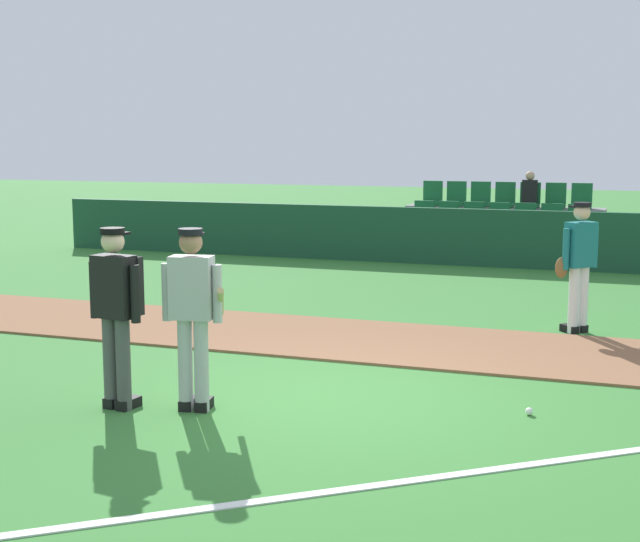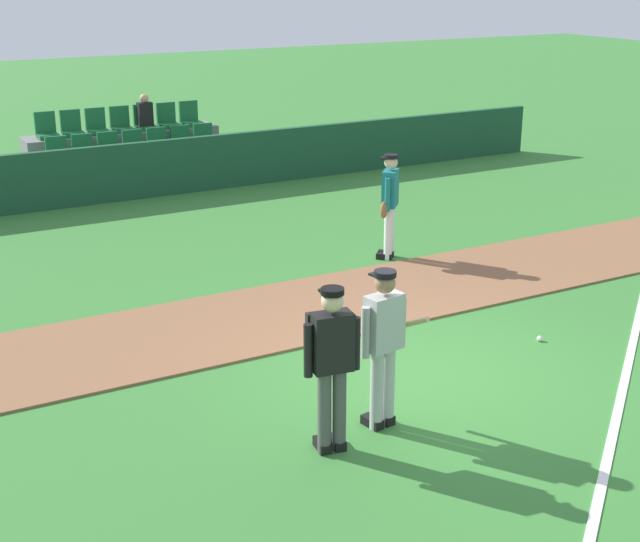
# 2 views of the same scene
# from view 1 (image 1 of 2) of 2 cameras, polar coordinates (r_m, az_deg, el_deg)

# --- Properties ---
(ground_plane) EXTENTS (80.00, 80.00, 0.00)m
(ground_plane) POSITION_cam_1_polar(r_m,az_deg,el_deg) (9.02, 1.11, -8.17)
(ground_plane) COLOR #387A33
(infield_dirt_path) EXTENTS (28.00, 2.34, 0.03)m
(infield_dirt_path) POSITION_cam_1_polar(r_m,az_deg,el_deg) (11.38, 5.17, -4.62)
(infield_dirt_path) COLOR brown
(infield_dirt_path) RESTS_ON ground
(dugout_fence) EXTENTS (20.00, 0.16, 1.18)m
(dugout_fence) POSITION_cam_1_polar(r_m,az_deg,el_deg) (18.45, 10.92, 2.09)
(dugout_fence) COLOR #19472D
(dugout_fence) RESTS_ON ground
(stadium_bleachers) EXTENTS (4.45, 2.10, 1.90)m
(stadium_bleachers) POSITION_cam_1_polar(r_m,az_deg,el_deg) (19.89, 11.56, 2.22)
(stadium_bleachers) COLOR slate
(stadium_bleachers) RESTS_ON ground
(batter_grey_jersey) EXTENTS (0.73, 0.74, 1.76)m
(batter_grey_jersey) POSITION_cam_1_polar(r_m,az_deg,el_deg) (8.47, -8.17, -2.61)
(batter_grey_jersey) COLOR #B2B2B2
(batter_grey_jersey) RESTS_ON ground
(umpire_home_plate) EXTENTS (0.58, 0.35, 1.76)m
(umpire_home_plate) POSITION_cam_1_polar(r_m,az_deg,el_deg) (8.67, -12.96, -2.27)
(umpire_home_plate) COLOR #4C4C4C
(umpire_home_plate) RESTS_ON ground
(runner_teal_jersey) EXTENTS (0.55, 0.51, 1.76)m
(runner_teal_jersey) POSITION_cam_1_polar(r_m,az_deg,el_deg) (12.31, 16.31, 0.55)
(runner_teal_jersey) COLOR white
(runner_teal_jersey) RESTS_ON ground
(baseball) EXTENTS (0.07, 0.07, 0.07)m
(baseball) POSITION_cam_1_polar(r_m,az_deg,el_deg) (8.70, 13.31, -8.78)
(baseball) COLOR white
(baseball) RESTS_ON ground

